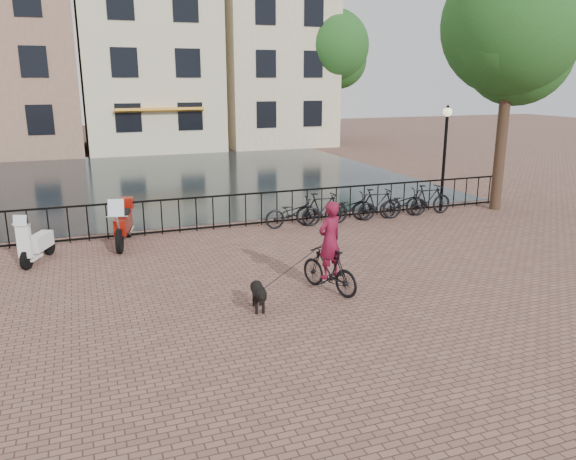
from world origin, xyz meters
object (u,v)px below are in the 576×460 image
object	(u,v)px
cyclist	(330,252)
motorcycle	(123,218)
scooter	(36,235)
dog	(258,295)
lamp_post	(445,141)

from	to	relation	value
cyclist	motorcycle	bearing A→B (deg)	-74.16
motorcycle	scooter	size ratio (longest dim) A/B	1.40
dog	motorcycle	distance (m)	5.87
dog	motorcycle	bearing A→B (deg)	120.12
lamp_post	dog	size ratio (longest dim) A/B	3.76
cyclist	dog	size ratio (longest dim) A/B	2.47
cyclist	scooter	world-z (taller)	cyclist
cyclist	dog	world-z (taller)	cyclist
lamp_post	dog	bearing A→B (deg)	-144.93
lamp_post	cyclist	distance (m)	8.63
motorcycle	scooter	bearing A→B (deg)	-146.41
cyclist	scooter	xyz separation A→B (m)	(-5.83, 4.29, -0.18)
lamp_post	motorcycle	size ratio (longest dim) A/B	1.64
cyclist	scooter	size ratio (longest dim) A/B	1.50
motorcycle	scooter	world-z (taller)	motorcycle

